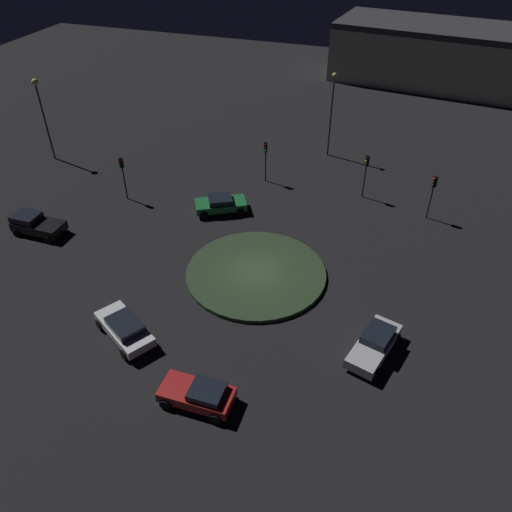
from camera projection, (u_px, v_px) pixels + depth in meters
name	position (u px, v px, depth m)	size (l,w,h in m)	color
ground_plane	(256.00, 275.00, 34.84)	(115.26, 115.26, 0.00)	black
roundabout_island	(256.00, 273.00, 34.76)	(9.66, 9.66, 0.28)	#2D4228
car_black	(36.00, 224.00, 38.44)	(3.95, 2.05, 1.50)	black
car_red	(199.00, 394.00, 26.01)	(3.86, 2.00, 1.33)	red
car_white	(125.00, 328.00, 29.72)	(4.61, 3.77, 1.41)	white
car_silver	(375.00, 344.00, 28.77)	(2.85, 4.65, 1.41)	silver
car_green	(221.00, 204.00, 40.91)	(4.47, 3.62, 1.34)	#1E7238
traffic_light_north	(266.00, 154.00, 43.79)	(0.35, 0.39, 3.74)	#2D2D2D
traffic_light_north_near	(366.00, 168.00, 41.51)	(0.36, 0.39, 3.86)	#2D2D2D
traffic_light_northwest	(123.00, 170.00, 41.28)	(0.39, 0.36, 3.83)	#2D2D2D
traffic_light_northeast	(433.00, 189.00, 38.94)	(0.38, 0.39, 3.74)	#2D2D2D
streetlamp_northwest	(41.00, 105.00, 45.74)	(0.58, 0.58, 7.70)	#4C4C51
streetlamp_north	(332.00, 107.00, 46.67)	(0.45, 0.45, 7.97)	#4C4C51
store_building	(474.00, 59.00, 62.86)	(35.62, 14.88, 7.20)	#B7B299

